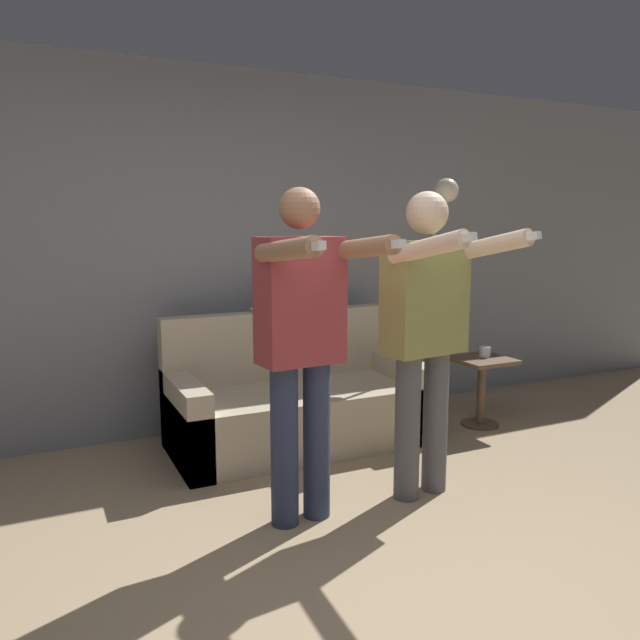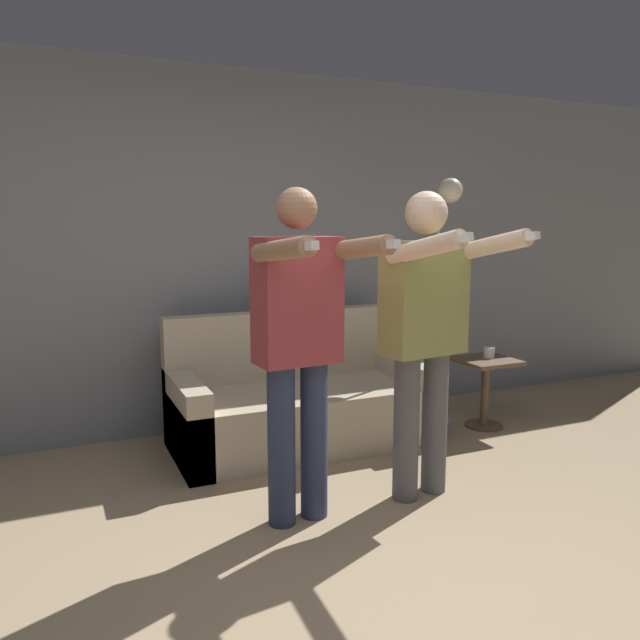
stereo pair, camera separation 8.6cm
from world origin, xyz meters
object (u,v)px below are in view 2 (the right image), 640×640
object	(u,v)px
couch	(299,404)
cat	(285,299)
person_left	(299,335)
floor_lamp	(438,242)
cup	(489,352)
side_table	(486,379)
person_right	(426,323)

from	to	relation	value
couch	cat	bearing A→B (deg)	88.85
couch	person_left	world-z (taller)	person_left
couch	person_left	xyz separation A→B (m)	(-0.43, -1.07, 0.69)
floor_lamp	cup	size ratio (longest dim) A/B	22.38
couch	side_table	bearing A→B (deg)	-9.72
person_left	cat	xyz separation A→B (m)	(0.44, 1.36, 0.01)
person_left	person_right	distance (m)	0.74
cat	cup	world-z (taller)	cat
cat	side_table	distance (m)	1.61
floor_lamp	cup	distance (m)	0.91
floor_lamp	side_table	size ratio (longest dim) A/B	3.54
couch	person_right	distance (m)	1.32
side_table	cup	world-z (taller)	cup
floor_lamp	cup	bearing A→B (deg)	-36.26
person_right	cat	bearing A→B (deg)	95.04
cup	floor_lamp	bearing A→B (deg)	143.74
couch	cup	bearing A→B (deg)	-8.48
cat	person_left	bearing A→B (deg)	-107.90
couch	side_table	xyz separation A→B (m)	(1.40, -0.24, 0.09)
cup	cat	bearing A→B (deg)	160.85
person_left	cat	size ratio (longest dim) A/B	4.27
side_table	couch	bearing A→B (deg)	170.28
cat	side_table	xyz separation A→B (m)	(1.40, -0.52, -0.61)
person_right	floor_lamp	size ratio (longest dim) A/B	0.91
couch	person_right	size ratio (longest dim) A/B	1.03
side_table	cup	distance (m)	0.20
couch	cup	size ratio (longest dim) A/B	21.11
person_left	cat	world-z (taller)	person_left
cat	floor_lamp	xyz separation A→B (m)	(1.12, -0.27, 0.40)
floor_lamp	couch	bearing A→B (deg)	-179.05
cat	cup	size ratio (longest dim) A/B	4.80
person_right	cat	xyz separation A→B (m)	(-0.30, 1.35, -0.01)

